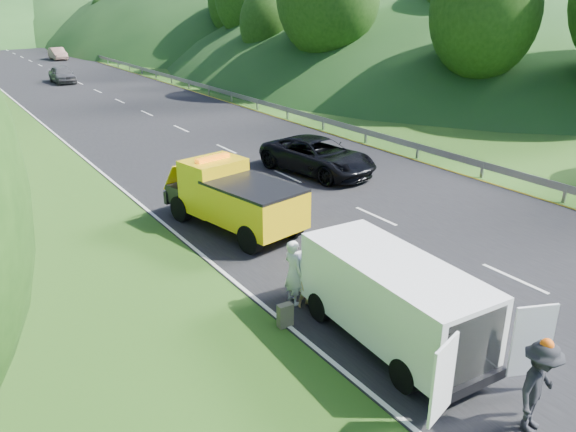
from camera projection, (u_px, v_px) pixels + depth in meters
ground at (391, 279)px, 16.37m from camera, size 320.00×320.00×0.00m
road_surface at (98, 91)px, 48.94m from camera, size 14.00×200.00×0.02m
guardrail at (131, 71)px, 62.40m from camera, size 0.06×140.00×1.52m
tree_line_right at (205, 59)px, 74.77m from camera, size 14.00×140.00×14.00m
tow_truck at (233, 197)px, 19.53m from camera, size 3.08×5.96×2.44m
white_van at (388, 295)px, 13.05m from camera, size 3.29×6.13×2.14m
woman at (293, 303)px, 15.10m from camera, size 0.50×0.67×1.81m
child at (307, 307)px, 14.91m from camera, size 0.55×0.45×1.05m
worker at (530, 429)px, 10.67m from camera, size 1.37×0.97×1.91m
suitcase at (285, 315)px, 13.92m from camera, size 0.39×0.23×0.61m
passing_suv at (318, 173)px, 26.24m from camera, size 3.62×6.17×1.61m
dist_car_a at (63, 83)px, 53.72m from camera, size 1.84×4.57×1.56m
dist_car_b at (59, 60)px, 73.54m from camera, size 1.61×4.62×1.52m
dist_car_c at (7, 47)px, 92.81m from camera, size 1.86×4.57×1.33m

